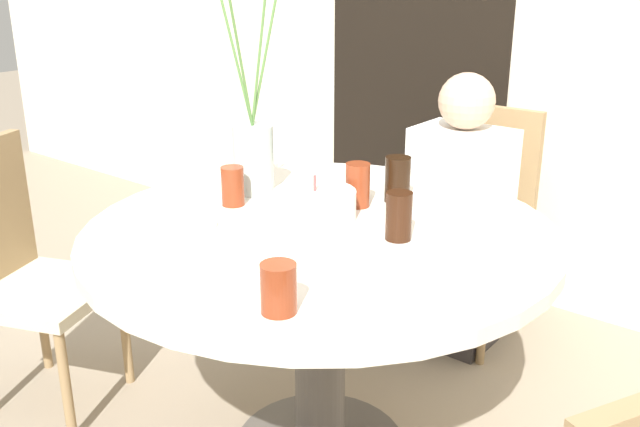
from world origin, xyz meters
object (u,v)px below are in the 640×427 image
(side_plate, at_px, (186,224))
(drink_glass_3, at_px, (233,186))
(drink_glass_0, at_px, (399,216))
(drink_glass_1, at_px, (358,185))
(drink_glass_2, at_px, (398,179))
(chair_left_flank, at_px, (20,264))
(flower_vase, at_px, (253,136))
(chair_far_back, at_px, (477,211))
(drink_glass_4, at_px, (279,288))
(person_woman, at_px, (458,223))
(birthday_cake, at_px, (315,205))

(side_plate, distance_m, drink_glass_3, 0.21)
(drink_glass_0, distance_m, drink_glass_1, 0.28)
(side_plate, bearing_deg, drink_glass_2, 58.13)
(chair_left_flank, distance_m, flower_vase, 0.87)
(chair_far_back, distance_m, side_plate, 1.28)
(drink_glass_3, bearing_deg, chair_left_flank, -149.50)
(drink_glass_2, distance_m, drink_glass_4, 0.78)
(person_woman, bearing_deg, chair_far_back, 91.23)
(flower_vase, bearing_deg, drink_glass_4, -42.91)
(drink_glass_3, height_order, person_woman, person_woman)
(birthday_cake, distance_m, drink_glass_2, 0.29)
(drink_glass_1, bearing_deg, drink_glass_4, -67.68)
(chair_left_flank, height_order, side_plate, chair_left_flank)
(person_woman, bearing_deg, side_plate, -104.39)
(flower_vase, relative_size, drink_glass_4, 7.13)
(side_plate, relative_size, drink_glass_0, 1.33)
(chair_far_back, distance_m, chair_left_flank, 1.66)
(drink_glass_3, distance_m, drink_glass_4, 0.70)
(drink_glass_2, bearing_deg, drink_glass_0, -56.60)
(side_plate, xyz_separation_m, drink_glass_3, (-0.02, 0.21, 0.05))
(drink_glass_0, xyz_separation_m, drink_glass_4, (0.03, -0.50, -0.01))
(chair_left_flank, height_order, drink_glass_4, chair_left_flank)
(drink_glass_1, relative_size, drink_glass_2, 0.95)
(side_plate, height_order, drink_glass_3, drink_glass_3)
(birthday_cake, xyz_separation_m, drink_glass_4, (0.29, -0.48, 0.01))
(side_plate, bearing_deg, chair_left_flank, -166.19)
(birthday_cake, relative_size, drink_glass_4, 2.13)
(drink_glass_3, bearing_deg, birthday_cake, 11.96)
(chair_left_flank, xyz_separation_m, person_woman, (0.92, 1.23, -0.00))
(drink_glass_0, bearing_deg, birthday_cake, -175.93)
(drink_glass_4, bearing_deg, flower_vase, 137.09)
(chair_left_flank, height_order, birthday_cake, chair_left_flank)
(chair_left_flank, height_order, drink_glass_0, chair_left_flank)
(chair_left_flank, bearing_deg, drink_glass_4, -114.83)
(drink_glass_1, bearing_deg, side_plate, -122.11)
(flower_vase, bearing_deg, drink_glass_3, -72.45)
(drink_glass_1, height_order, drink_glass_3, drink_glass_1)
(drink_glass_1, xyz_separation_m, person_woman, (0.01, 0.64, -0.31))
(drink_glass_2, bearing_deg, chair_left_flank, -144.54)
(flower_vase, relative_size, person_woman, 0.73)
(chair_far_back, xyz_separation_m, drink_glass_1, (-0.00, -0.80, 0.30))
(drink_glass_0, height_order, drink_glass_1, drink_glass_1)
(birthday_cake, relative_size, person_woman, 0.22)
(drink_glass_0, relative_size, drink_glass_3, 1.10)
(side_plate, distance_m, drink_glass_1, 0.51)
(chair_far_back, height_order, drink_glass_3, chair_far_back)
(side_plate, distance_m, drink_glass_0, 0.58)
(flower_vase, bearing_deg, drink_glass_0, -6.07)
(side_plate, relative_size, person_woman, 0.16)
(flower_vase, distance_m, drink_glass_4, 0.83)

